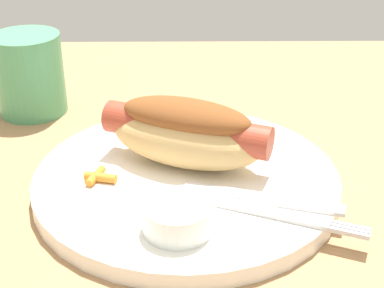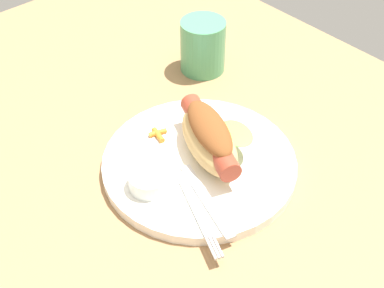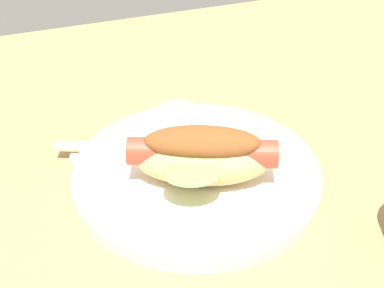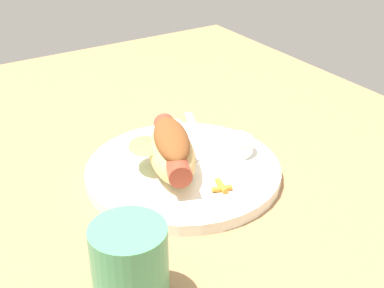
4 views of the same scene
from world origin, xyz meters
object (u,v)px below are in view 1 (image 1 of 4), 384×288
Objects in this scene: hot_dog at (185,131)px; carrot_garnish at (94,177)px; fork at (267,213)px; knife at (257,198)px; plate at (177,181)px; sauce_ramekin at (172,217)px; drinking_cup at (26,74)px.

carrot_garnish is (-8.09, -3.09, -2.89)cm from hot_dog.
knife is at bearing 125.17° from fork.
plate is at bearing 9.38° from carrot_garnish.
sauce_ramekin is 8.17cm from knife.
drinking_cup is at bearing 123.88° from sauce_ramekin.
carrot_garnish reaches higher than fork.
carrot_garnish reaches higher than knife.
fork is at bearing -20.37° from carrot_garnish.
sauce_ramekin reaches higher than carrot_garnish.
plate is at bearing 163.07° from knife.
plate is 2.99× the size of drinking_cup.
hot_dog is 23.70cm from drinking_cup.
carrot_garnish is (-14.16, 3.30, 0.21)cm from knife.
drinking_cup is at bearing 135.50° from plate.
plate is at bearing 160.04° from fork.
plate is 2.03× the size of knife.
hot_dog is 1.11× the size of fork.
sauce_ramekin is 10.21cm from carrot_garnish.
drinking_cup is (-17.18, 25.60, 1.85)cm from sauce_ramekin.
drinking_cup is (-24.24, 21.60, 2.85)cm from knife.
carrot_garnish reaches higher than plate.
hot_dog is at bearing 20.94° from carrot_garnish.
hot_dog is 1.16× the size of knife.
hot_dog reaches higher than carrot_garnish.
carrot_garnish is (-7.31, -1.21, 1.19)cm from plate.
sauce_ramekin is (-0.99, -10.39, -2.11)cm from hot_dog.
sauce_ramekin is 0.38× the size of fork.
drinking_cup reaches higher than carrot_garnish.
hot_dog is at bearing 84.57° from sauce_ramekin.
hot_dog is at bearing 149.77° from fork.
fork is 1.04× the size of knife.
fork is at bearing -30.48° from hot_dog.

